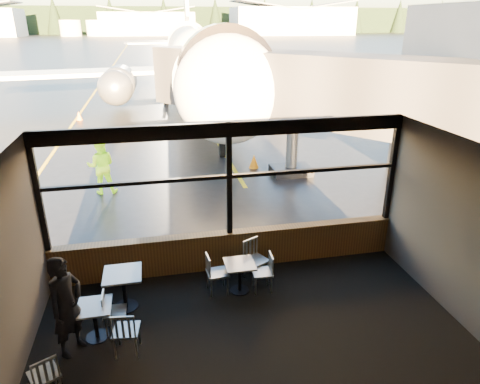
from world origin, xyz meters
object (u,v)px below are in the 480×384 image
object	(u,v)px
jet_bridge	(301,115)
chair_mid_w	(115,312)
cafe_table_left	(95,322)
passenger	(67,306)
airliner	(198,17)
chair_mid_s	(126,331)
ground_crew	(101,166)
chair_left_s	(44,375)
cafe_table_near	(240,277)
chair_near_w	(217,273)
cafe_table_mid	(124,290)
cone_nose	(254,161)
chair_near_n	(256,261)
chair_near_e	(262,273)
cone_wing	(79,116)

from	to	relation	value
jet_bridge	chair_mid_w	size ratio (longest dim) A/B	12.85
cafe_table_left	passenger	distance (m)	0.74
airliner	chair_mid_s	size ratio (longest dim) A/B	40.50
ground_crew	chair_left_s	bearing A→B (deg)	89.89
cafe_table_near	chair_mid_s	size ratio (longest dim) A/B	0.75
airliner	cafe_table_near	bearing A→B (deg)	-92.13
cafe_table_near	chair_mid_w	bearing A→B (deg)	-162.84
chair_near_w	passenger	xyz separation A→B (m)	(-2.79, -1.24, 0.48)
cafe_table_mid	chair_left_s	size ratio (longest dim) A/B	0.94
chair_mid_w	ground_crew	size ratio (longest dim) A/B	0.45
chair_near_w	chair_mid_w	xyz separation A→B (m)	(-2.07, -0.86, -0.04)
passenger	cone_nose	xyz separation A→B (m)	(5.55, 9.32, -0.67)
chair_near_n	cone_nose	size ratio (longest dim) A/B	1.76
chair_near_e	chair_near_n	distance (m)	0.45
airliner	jet_bridge	bearing A→B (deg)	-81.36
chair_near_e	chair_near_w	size ratio (longest dim) A/B	0.95
chair_mid_s	passenger	size ratio (longest dim) A/B	0.49
chair_left_s	passenger	distance (m)	1.14
chair_mid_s	passenger	world-z (taller)	passenger
cafe_table_mid	cone_wing	xyz separation A→B (m)	(-3.39, 19.12, -0.15)
airliner	cafe_table_mid	distance (m)	23.65
chair_near_w	cone_wing	world-z (taller)	chair_near_w
passenger	chair_near_w	bearing A→B (deg)	-30.47
cafe_table_near	chair_left_s	bearing A→B (deg)	-148.49
chair_near_e	ground_crew	bearing A→B (deg)	32.90
chair_near_w	chair_mid_s	world-z (taller)	chair_mid_s
chair_near_n	passenger	size ratio (longest dim) A/B	0.51
cone_nose	jet_bridge	bearing A→B (deg)	-51.96
cafe_table_mid	chair_mid_w	size ratio (longest dim) A/B	0.96
chair_near_n	chair_mid_w	world-z (taller)	chair_near_n
airliner	chair_near_n	xyz separation A→B (m)	(-1.45, -22.17, -5.26)
chair_near_w	airliner	bearing A→B (deg)	169.28
airliner	cone_nose	size ratio (longest dim) A/B	69.29
cafe_table_mid	cone_wing	size ratio (longest dim) A/B	1.60
chair_mid_s	ground_crew	xyz separation A→B (m)	(-1.06, 8.03, 0.49)
cafe_table_left	ground_crew	xyz separation A→B (m)	(-0.48, 7.53, 0.60)
cafe_table_left	chair_mid_w	size ratio (longest dim) A/B	0.83
cafe_table_mid	cone_nose	world-z (taller)	cafe_table_mid
chair_near_n	cone_wing	world-z (taller)	chair_near_n
chair_near_w	cone_nose	size ratio (longest dim) A/B	1.70
chair_mid_w	ground_crew	xyz separation A→B (m)	(-0.83, 7.41, 0.53)
chair_mid_s	passenger	xyz separation A→B (m)	(-0.95, 0.24, 0.48)
airliner	cafe_table_near	xyz separation A→B (m)	(-1.90, -22.55, -5.39)
chair_mid_w	chair_left_s	world-z (taller)	chair_left_s
chair_near_w	cafe_table_mid	bearing A→B (deg)	-90.03
chair_near_e	chair_mid_w	distance (m)	3.11
jet_bridge	cafe_table_near	bearing A→B (deg)	-118.75
jet_bridge	ground_crew	xyz separation A→B (m)	(-6.95, 0.11, -1.44)
chair_near_e	cone_wing	world-z (taller)	chair_near_e
cafe_table_mid	ground_crew	distance (m)	6.80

